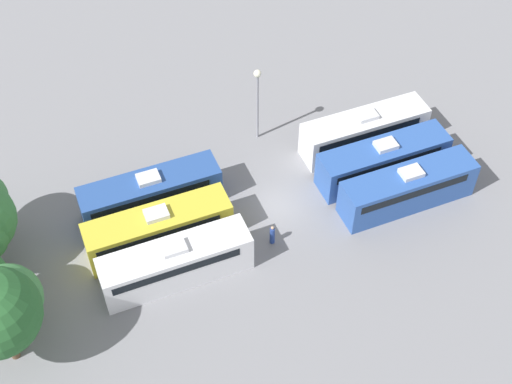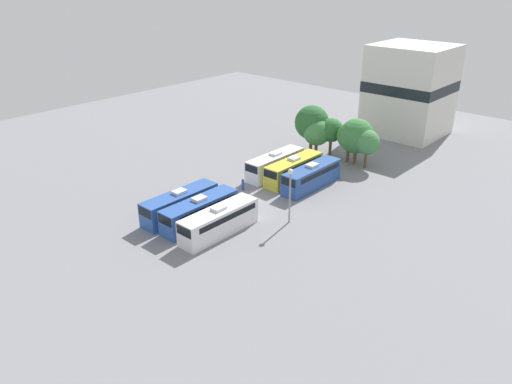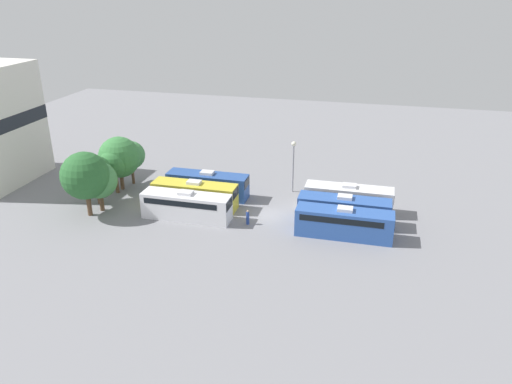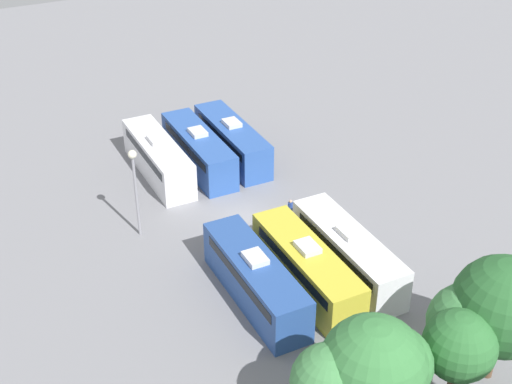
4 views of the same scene
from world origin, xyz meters
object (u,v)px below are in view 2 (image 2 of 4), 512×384
tree_1 (317,132)px  bus_4 (294,169)px  tree_0 (312,123)px  bus_5 (312,176)px  bus_0 (180,203)px  light_pole (290,186)px  tree_2 (331,130)px  tree_3 (349,136)px  tree_4 (357,136)px  bus_1 (200,211)px  worker_person (243,184)px  tree_5 (367,142)px  depot_building (410,90)px  bus_2 (219,220)px  bus_3 (275,164)px

tree_1 → bus_4: bearing=-70.8°
tree_0 → bus_5: bearing=-53.3°
bus_0 → tree_1: bearing=90.8°
tree_0 → tree_1: (1.54, -0.68, -1.08)m
light_pole → tree_2: (-9.39, 22.23, -0.51)m
tree_0 → tree_3: bearing=1.8°
bus_5 → light_pole: (4.15, -10.09, 3.01)m
tree_2 → tree_4: tree_4 is taller
bus_5 → bus_0: bearing=-110.6°
bus_1 → tree_0: tree_0 is taller
worker_person → tree_5: (8.02, 18.07, 3.19)m
tree_5 → depot_building: size_ratio=0.38×
bus_2 → bus_3: bearing=110.5°
worker_person → depot_building: bearing=83.4°
bus_3 → tree_3: tree_3 is taller
tree_0 → light_pole: bearing=-59.5°
bus_5 → bus_4: bearing=172.5°
bus_4 → tree_1: bearing=109.2°
tree_3 → worker_person: bearing=-104.0°
worker_person → light_pole: light_pole is taller
bus_0 → bus_2: size_ratio=1.00×
bus_3 → tree_2: (1.37, 11.92, 2.50)m
bus_2 → tree_1: size_ratio=1.71×
tree_1 → tree_4: size_ratio=0.85×
tree_1 → depot_building: depot_building is taller
bus_2 → tree_3: bearing=93.3°
tree_0 → tree_5: tree_0 is taller
bus_4 → tree_5: size_ratio=1.74×
depot_building → bus_4: bearing=-92.8°
tree_3 → tree_4: tree_4 is taller
worker_person → tree_3: bearing=76.0°
tree_3 → depot_building: 19.78m
tree_4 → worker_person: bearing=-107.6°
tree_1 → tree_4: bearing=7.5°
bus_3 → tree_5: size_ratio=1.74×
bus_1 → bus_4: (0.01, 17.67, 0.00)m
light_pole → tree_2: light_pole is taller
tree_2 → light_pole: bearing=-67.1°
tree_3 → bus_2: bearing=-86.7°
worker_person → tree_3: 19.43m
bus_5 → tree_0: tree_0 is taller
bus_4 → tree_2: (-1.84, 11.70, 2.50)m
bus_2 → depot_building: 48.98m
light_pole → tree_0: bearing=120.5°
worker_person → tree_4: bearing=72.4°
worker_person → light_pole: size_ratio=0.25×
light_pole → tree_3: (-5.81, 21.75, -0.60)m
bus_5 → tree_3: bearing=98.1°
tree_2 → tree_3: (3.57, -0.47, -0.09)m
worker_person → tree_2: tree_2 is taller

